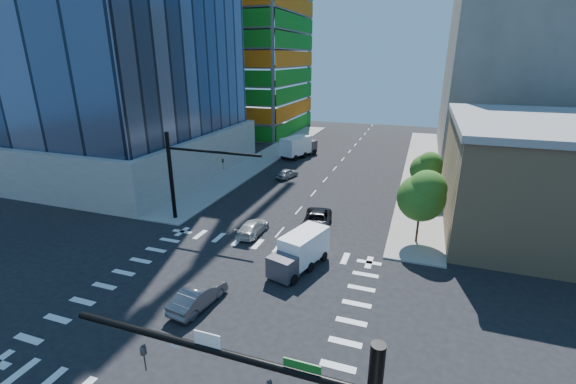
% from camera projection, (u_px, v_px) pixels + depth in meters
% --- Properties ---
extents(ground, '(160.00, 160.00, 0.00)m').
position_uv_depth(ground, '(219.00, 303.00, 26.50)').
color(ground, black).
rests_on(ground, ground).
extents(road_markings, '(20.00, 20.00, 0.01)m').
position_uv_depth(road_markings, '(219.00, 303.00, 26.50)').
color(road_markings, silver).
rests_on(road_markings, ground).
extents(sidewalk_ne, '(5.00, 60.00, 0.15)m').
position_uv_depth(sidewalk_ne, '(422.00, 169.00, 58.21)').
color(sidewalk_ne, gray).
rests_on(sidewalk_ne, ground).
extents(sidewalk_nw, '(5.00, 60.00, 0.15)m').
position_uv_depth(sidewalk_nw, '(269.00, 156.00, 66.01)').
color(sidewalk_nw, gray).
rests_on(sidewalk_nw, ground).
extents(construction_building, '(25.16, 34.50, 70.60)m').
position_uv_depth(construction_building, '(240.00, 15.00, 82.10)').
color(construction_building, gray).
rests_on(construction_building, ground).
extents(commercial_building, '(20.50, 22.50, 10.60)m').
position_uv_depth(commercial_building, '(562.00, 176.00, 36.54)').
color(commercial_building, tan).
rests_on(commercial_building, ground).
extents(bg_building_ne, '(24.00, 30.00, 28.00)m').
position_uv_depth(bg_building_ne, '(527.00, 70.00, 62.44)').
color(bg_building_ne, '#65625B').
rests_on(bg_building_ne, ground).
extents(signal_mast_nw, '(10.20, 0.40, 9.00)m').
position_uv_depth(signal_mast_nw, '(183.00, 170.00, 38.05)').
color(signal_mast_nw, black).
rests_on(signal_mast_nw, sidewalk_nw).
extents(tree_south, '(4.16, 4.16, 6.82)m').
position_uv_depth(tree_south, '(423.00, 195.00, 33.40)').
color(tree_south, '#382316').
rests_on(tree_south, sidewalk_ne).
extents(tree_north, '(3.54, 3.52, 5.78)m').
position_uv_depth(tree_north, '(427.00, 168.00, 44.22)').
color(tree_north, '#382316').
rests_on(tree_north, sidewalk_ne).
extents(car_nb_far, '(3.41, 5.99, 1.58)m').
position_uv_depth(car_nb_far, '(317.00, 220.00, 37.98)').
color(car_nb_far, black).
rests_on(car_nb_far, ground).
extents(car_sb_near, '(1.91, 4.62, 1.34)m').
position_uv_depth(car_sb_near, '(253.00, 227.00, 36.66)').
color(car_sb_near, silver).
rests_on(car_sb_near, ground).
extents(car_sb_mid, '(2.59, 4.22, 1.34)m').
position_uv_depth(car_sb_mid, '(287.00, 173.00, 53.83)').
color(car_sb_mid, '#9A9DA1').
rests_on(car_sb_mid, ground).
extents(car_sb_cross, '(2.22, 4.83, 1.53)m').
position_uv_depth(car_sb_cross, '(198.00, 296.00, 25.92)').
color(car_sb_cross, '#515156').
rests_on(car_sb_cross, ground).
extents(box_truck_near, '(3.74, 5.84, 2.84)m').
position_uv_depth(box_truck_near, '(298.00, 255.00, 30.36)').
color(box_truck_near, black).
rests_on(box_truck_near, ground).
extents(box_truck_far, '(4.89, 7.22, 3.49)m').
position_uv_depth(box_truck_far, '(300.00, 148.00, 65.18)').
color(box_truck_far, black).
rests_on(box_truck_far, ground).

